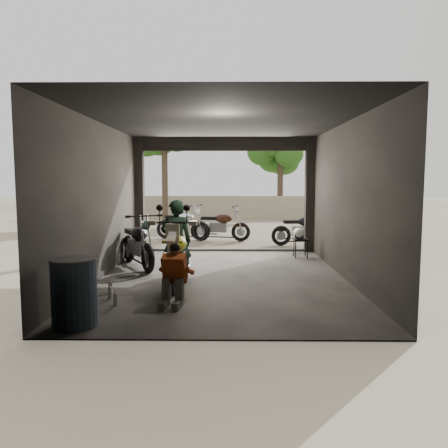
{
  "coord_description": "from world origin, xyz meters",
  "views": [
    {
      "loc": [
        0.13,
        -8.84,
        2.03
      ],
      "look_at": [
        0.02,
        0.6,
        1.08
      ],
      "focal_mm": 35.0,
      "sensor_mm": 36.0,
      "label": 1
    }
  ],
  "objects_px": {
    "main_bike": "(178,252)",
    "outside_bike_b": "(220,223)",
    "outside_bike_a": "(183,222)",
    "helmet": "(299,233)",
    "outside_bike_c": "(303,227)",
    "rider": "(176,242)",
    "oil_drum": "(74,293)",
    "sign_post": "(331,203)",
    "stool": "(301,242)",
    "mechanic": "(173,277)",
    "left_bike": "(137,240)"
  },
  "relations": [
    {
      "from": "outside_bike_b",
      "to": "stool",
      "type": "relative_size",
      "value": 3.52
    },
    {
      "from": "left_bike",
      "to": "helmet",
      "type": "height_order",
      "value": "left_bike"
    },
    {
      "from": "outside_bike_b",
      "to": "sign_post",
      "type": "height_order",
      "value": "sign_post"
    },
    {
      "from": "main_bike",
      "to": "stool",
      "type": "relative_size",
      "value": 3.94
    },
    {
      "from": "sign_post",
      "to": "mechanic",
      "type": "bearing_deg",
      "value": -103.89
    },
    {
      "from": "helmet",
      "to": "stool",
      "type": "bearing_deg",
      "value": 18.46
    },
    {
      "from": "left_bike",
      "to": "outside_bike_a",
      "type": "xyz_separation_m",
      "value": [
        0.55,
        4.74,
        -0.03
      ]
    },
    {
      "from": "outside_bike_a",
      "to": "outside_bike_b",
      "type": "height_order",
      "value": "outside_bike_a"
    },
    {
      "from": "rider",
      "to": "outside_bike_c",
      "type": "bearing_deg",
      "value": -134.93
    },
    {
      "from": "main_bike",
      "to": "outside_bike_b",
      "type": "relative_size",
      "value": 1.12
    },
    {
      "from": "main_bike",
      "to": "stool",
      "type": "height_order",
      "value": "main_bike"
    },
    {
      "from": "mechanic",
      "to": "sign_post",
      "type": "relative_size",
      "value": 0.46
    },
    {
      "from": "main_bike",
      "to": "outside_bike_c",
      "type": "relative_size",
      "value": 1.15
    },
    {
      "from": "left_bike",
      "to": "rider",
      "type": "height_order",
      "value": "rider"
    },
    {
      "from": "outside_bike_a",
      "to": "rider",
      "type": "height_order",
      "value": "rider"
    },
    {
      "from": "helmet",
      "to": "sign_post",
      "type": "distance_m",
      "value": 1.39
    },
    {
      "from": "mechanic",
      "to": "oil_drum",
      "type": "relative_size",
      "value": 1.02
    },
    {
      "from": "oil_drum",
      "to": "sign_post",
      "type": "xyz_separation_m",
      "value": [
        4.92,
        6.09,
        0.93
      ]
    },
    {
      "from": "helmet",
      "to": "outside_bike_c",
      "type": "bearing_deg",
      "value": 101.89
    },
    {
      "from": "left_bike",
      "to": "rider",
      "type": "bearing_deg",
      "value": -84.31
    },
    {
      "from": "outside_bike_a",
      "to": "left_bike",
      "type": "bearing_deg",
      "value": -162.95
    },
    {
      "from": "oil_drum",
      "to": "helmet",
      "type": "bearing_deg",
      "value": 54.06
    },
    {
      "from": "left_bike",
      "to": "outside_bike_c",
      "type": "bearing_deg",
      "value": 9.51
    },
    {
      "from": "stool",
      "to": "sign_post",
      "type": "bearing_deg",
      "value": 35.28
    },
    {
      "from": "rider",
      "to": "outside_bike_a",
      "type": "bearing_deg",
      "value": -96.74
    },
    {
      "from": "outside_bike_b",
      "to": "outside_bike_a",
      "type": "bearing_deg",
      "value": 87.93
    },
    {
      "from": "outside_bike_a",
      "to": "outside_bike_c",
      "type": "xyz_separation_m",
      "value": [
        3.89,
        -1.25,
        -0.02
      ]
    },
    {
      "from": "main_bike",
      "to": "rider",
      "type": "relative_size",
      "value": 1.2
    },
    {
      "from": "outside_bike_a",
      "to": "rider",
      "type": "distance_m",
      "value": 6.37
    },
    {
      "from": "main_bike",
      "to": "outside_bike_a",
      "type": "distance_m",
      "value": 6.53
    },
    {
      "from": "stool",
      "to": "helmet",
      "type": "relative_size",
      "value": 1.59
    },
    {
      "from": "stool",
      "to": "oil_drum",
      "type": "xyz_separation_m",
      "value": [
        -4.0,
        -5.44,
        0.05
      ]
    },
    {
      "from": "outside_bike_a",
      "to": "rider",
      "type": "bearing_deg",
      "value": -151.43
    },
    {
      "from": "main_bike",
      "to": "rider",
      "type": "xyz_separation_m",
      "value": [
        -0.06,
        0.16,
        0.17
      ]
    },
    {
      "from": "outside_bike_b",
      "to": "rider",
      "type": "bearing_deg",
      "value": -176.52
    },
    {
      "from": "main_bike",
      "to": "left_bike",
      "type": "bearing_deg",
      "value": 125.45
    },
    {
      "from": "outside_bike_c",
      "to": "sign_post",
      "type": "distance_m",
      "value": 1.85
    },
    {
      "from": "outside_bike_a",
      "to": "helmet",
      "type": "height_order",
      "value": "outside_bike_a"
    },
    {
      "from": "stool",
      "to": "helmet",
      "type": "bearing_deg",
      "value": 174.25
    },
    {
      "from": "rider",
      "to": "helmet",
      "type": "bearing_deg",
      "value": -146.54
    },
    {
      "from": "outside_bike_a",
      "to": "mechanic",
      "type": "height_order",
      "value": "outside_bike_a"
    },
    {
      "from": "main_bike",
      "to": "helmet",
      "type": "distance_m",
      "value": 4.12
    },
    {
      "from": "outside_bike_c",
      "to": "helmet",
      "type": "distance_m",
      "value": 2.28
    },
    {
      "from": "sign_post",
      "to": "main_bike",
      "type": "bearing_deg",
      "value": -113.62
    },
    {
      "from": "outside_bike_b",
      "to": "rider",
      "type": "distance_m",
      "value": 6.11
    },
    {
      "from": "outside_bike_c",
      "to": "outside_bike_b",
      "type": "bearing_deg",
      "value": 63.88
    },
    {
      "from": "outside_bike_a",
      "to": "stool",
      "type": "distance_m",
      "value": 4.91
    },
    {
      "from": "left_bike",
      "to": "stool",
      "type": "xyz_separation_m",
      "value": [
        4.0,
        1.26,
        -0.21
      ]
    },
    {
      "from": "outside_bike_a",
      "to": "helmet",
      "type": "relative_size",
      "value": 5.69
    },
    {
      "from": "outside_bike_c",
      "to": "sign_post",
      "type": "relative_size",
      "value": 0.81
    }
  ]
}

